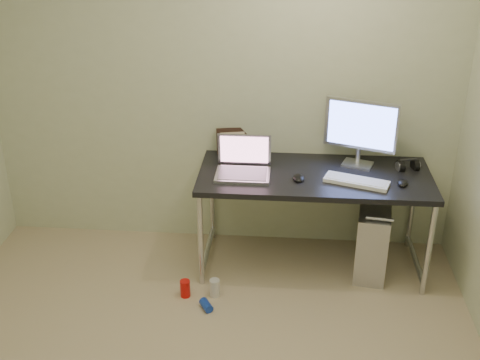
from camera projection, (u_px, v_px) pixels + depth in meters
name	position (u px, v px, depth m)	size (l,w,h in m)	color
wall_back	(221.00, 88.00, 4.38)	(3.50, 0.02, 2.50)	beige
desk	(314.00, 184.00, 4.26)	(1.63, 0.71, 0.75)	black
tower_computer	(372.00, 238.00, 4.38)	(0.29, 0.53, 0.55)	silver
cable_a	(362.00, 200.00, 4.62)	(0.01, 0.01, 0.70)	black
cable_b	(374.00, 204.00, 4.61)	(0.01, 0.01, 0.72)	black
can_red	(185.00, 288.00, 4.16)	(0.07, 0.07, 0.13)	red
can_white	(215.00, 288.00, 4.16)	(0.07, 0.07, 0.13)	silver
can_blue	(206.00, 305.00, 4.04)	(0.06, 0.06, 0.11)	#173AB7
laptop	(243.00, 165.00, 4.21)	(0.38, 0.31, 0.26)	silver
monitor	(361.00, 128.00, 4.24)	(0.50, 0.22, 0.49)	silver
keyboard	(357.00, 181.00, 4.08)	(0.43, 0.14, 0.03)	white
mouse_right	(403.00, 182.00, 4.06)	(0.07, 0.11, 0.04)	black
mouse_left	(299.00, 177.00, 4.13)	(0.08, 0.12, 0.04)	black
headphones	(408.00, 166.00, 4.28)	(0.17, 0.10, 0.10)	black
picture_frame	(233.00, 140.00, 4.53)	(0.24, 0.03, 0.19)	black
webcam	(252.00, 146.00, 4.47)	(0.04, 0.03, 0.11)	silver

